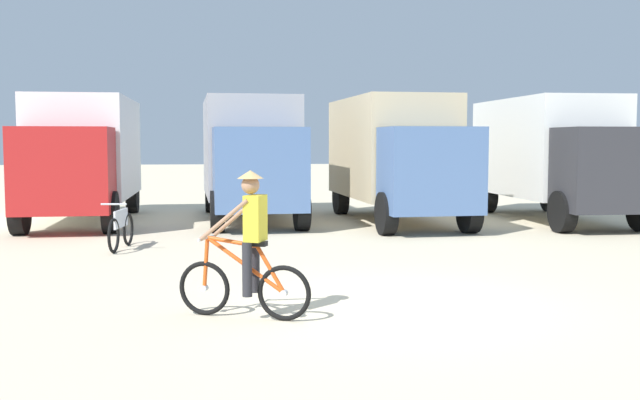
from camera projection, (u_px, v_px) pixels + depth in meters
ground_plane at (389, 306)px, 9.57m from camera, size 120.00×120.00×0.00m
box_truck_avon_van at (84, 152)px, 19.47m from camera, size 2.62×6.83×3.35m
box_truck_grey_hauler at (250, 152)px, 19.98m from camera, size 2.81×6.89×3.35m
box_truck_tan_camper at (396, 152)px, 19.49m from camera, size 2.84×6.90×3.35m
box_truck_white_box at (553, 152)px, 19.88m from camera, size 2.48×6.79×3.35m
cyclist_orange_shirt at (248, 250)px, 8.82m from camera, size 1.62×0.79×1.82m
bicycle_spare at (121, 229)px, 14.56m from camera, size 0.50×1.73×0.97m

